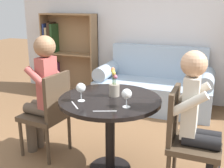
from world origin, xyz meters
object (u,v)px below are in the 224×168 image
(couch, at_px, (154,88))
(person_right, at_px, (199,120))
(wine_glass_right, at_px, (127,94))
(chair_left, at_px, (50,111))
(chair_right, at_px, (186,136))
(person_left, at_px, (42,92))
(flower_vase, at_px, (114,87))
(bookshelf_left, at_px, (64,54))
(wine_glass_left, at_px, (81,88))

(couch, xyz_separation_m, person_right, (0.78, -1.86, 0.35))
(wine_glass_right, bearing_deg, couch, 95.95)
(chair_left, distance_m, person_right, 1.49)
(couch, height_order, chair_right, couch)
(couch, height_order, person_right, person_right)
(couch, relative_size, person_right, 1.41)
(person_left, height_order, flower_vase, person_left)
(bookshelf_left, height_order, person_right, bookshelf_left)
(couch, height_order, chair_left, couch)
(chair_left, xyz_separation_m, person_right, (1.48, -0.07, 0.16))
(chair_left, xyz_separation_m, wine_glass_left, (0.48, -0.21, 0.36))
(chair_right, xyz_separation_m, wine_glass_right, (-0.49, -0.14, 0.36))
(bookshelf_left, xyz_separation_m, person_right, (2.51, -2.14, -0.01))
(couch, distance_m, flower_vase, 1.85)
(person_left, relative_size, flower_vase, 4.71)
(chair_left, bearing_deg, person_left, -94.70)
(wine_glass_right, bearing_deg, chair_right, 16.23)
(bookshelf_left, bearing_deg, chair_right, -41.49)
(chair_right, xyz_separation_m, wine_glass_left, (-0.90, -0.14, 0.36))
(chair_right, bearing_deg, wine_glass_right, 106.48)
(wine_glass_left, bearing_deg, chair_right, 8.83)
(flower_vase, bearing_deg, person_left, 179.92)
(flower_vase, bearing_deg, couch, 90.41)
(couch, xyz_separation_m, chair_left, (-0.69, -1.79, 0.18))
(couch, xyz_separation_m, flower_vase, (0.01, -1.77, 0.52))
(wine_glass_left, bearing_deg, person_right, 8.01)
(couch, relative_size, wine_glass_left, 10.58)
(chair_right, height_order, flower_vase, flower_vase)
(chair_left, bearing_deg, wine_glass_right, 83.38)
(chair_left, height_order, chair_right, same)
(bookshelf_left, bearing_deg, chair_left, -63.51)
(chair_left, height_order, wine_glass_left, wine_glass_left)
(chair_left, distance_m, wine_glass_left, 0.64)
(person_left, bearing_deg, person_right, 93.42)
(flower_vase, bearing_deg, person_right, -6.71)
(couch, relative_size, chair_right, 1.92)
(wine_glass_right, xyz_separation_m, flower_vase, (-0.20, 0.23, -0.02))
(chair_left, bearing_deg, wine_glass_left, 72.92)
(wine_glass_right, distance_m, flower_vase, 0.30)
(couch, bearing_deg, person_left, -113.75)
(chair_right, height_order, person_left, person_left)
(chair_right, xyz_separation_m, flower_vase, (-0.68, 0.09, 0.33))
(couch, bearing_deg, chair_right, -69.56)
(bookshelf_left, xyz_separation_m, wine_glass_right, (1.93, -2.28, 0.18))
(wine_glass_left, xyz_separation_m, flower_vase, (0.22, 0.23, -0.03))
(person_left, bearing_deg, couch, 163.03)
(bookshelf_left, height_order, flower_vase, bookshelf_left)
(bookshelf_left, distance_m, chair_right, 3.23)
(couch, bearing_deg, wine_glass_right, -84.05)
(bookshelf_left, bearing_deg, person_right, -40.48)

